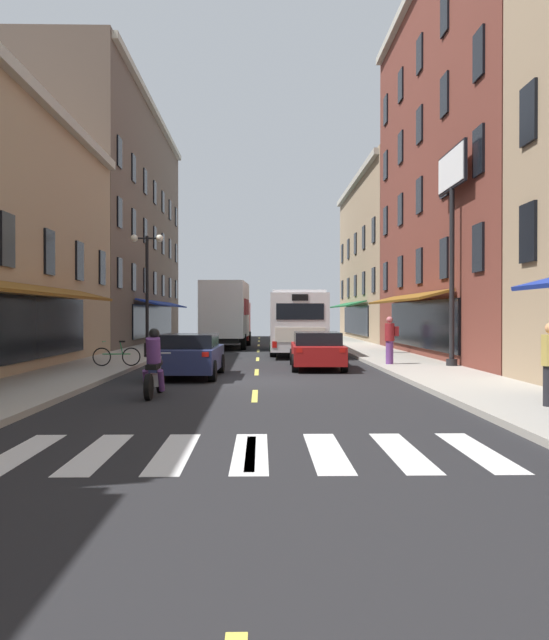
{
  "coord_description": "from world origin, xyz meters",
  "views": [
    {
      "loc": [
        0.15,
        -19.34,
        1.99
      ],
      "look_at": [
        0.78,
        10.67,
        1.74
      ],
      "focal_mm": 36.39,
      "sensor_mm": 36.0,
      "label": 1
    }
  ],
  "objects_px": {
    "box_truck": "(227,314)",
    "sedan_mid": "(189,355)",
    "billboard_sign": "(452,199)",
    "pedestrian_mid": "(390,336)",
    "motorcycle_rider": "(154,367)",
    "street_lamp_twin": "(147,289)",
    "transit_bus": "(296,322)",
    "sedan_near": "(317,350)",
    "bicycle_near": "(117,356)",
    "pedestrian_near": "(390,339)"
  },
  "relations": [
    {
      "from": "box_truck",
      "to": "sedan_mid",
      "type": "bearing_deg",
      "value": -90.89
    },
    {
      "from": "billboard_sign",
      "to": "pedestrian_mid",
      "type": "xyz_separation_m",
      "value": [
        -0.62,
        8.0,
        -5.23
      ]
    },
    {
      "from": "sedan_mid",
      "to": "motorcycle_rider",
      "type": "bearing_deg",
      "value": -93.56
    },
    {
      "from": "billboard_sign",
      "to": "street_lamp_twin",
      "type": "xyz_separation_m",
      "value": [
        -11.88,
        5.12,
        -3.08
      ]
    },
    {
      "from": "transit_bus",
      "to": "street_lamp_twin",
      "type": "relative_size",
      "value": 2.1
    },
    {
      "from": "sedan_near",
      "to": "pedestrian_mid",
      "type": "height_order",
      "value": "pedestrian_mid"
    },
    {
      "from": "billboard_sign",
      "to": "sedan_near",
      "type": "bearing_deg",
      "value": 173.57
    },
    {
      "from": "motorcycle_rider",
      "to": "bicycle_near",
      "type": "height_order",
      "value": "motorcycle_rider"
    },
    {
      "from": "box_truck",
      "to": "pedestrian_near",
      "type": "xyz_separation_m",
      "value": [
        6.84,
        -14.29,
        -0.91
      ]
    },
    {
      "from": "sedan_near",
      "to": "bicycle_near",
      "type": "bearing_deg",
      "value": -176.57
    },
    {
      "from": "billboard_sign",
      "to": "pedestrian_mid",
      "type": "height_order",
      "value": "billboard_sign"
    },
    {
      "from": "box_truck",
      "to": "bicycle_near",
      "type": "xyz_separation_m",
      "value": [
        -3.18,
        -15.04,
        -1.49
      ]
    },
    {
      "from": "billboard_sign",
      "to": "sedan_near",
      "type": "height_order",
      "value": "billboard_sign"
    },
    {
      "from": "pedestrian_near",
      "to": "pedestrian_mid",
      "type": "height_order",
      "value": "pedestrian_near"
    },
    {
      "from": "pedestrian_near",
      "to": "street_lamp_twin",
      "type": "bearing_deg",
      "value": 53.84
    },
    {
      "from": "sedan_mid",
      "to": "billboard_sign",
      "type": "bearing_deg",
      "value": 16.19
    },
    {
      "from": "bicycle_near",
      "to": "pedestrian_mid",
      "type": "distance_m",
      "value": 13.93
    },
    {
      "from": "sedan_near",
      "to": "motorcycle_rider",
      "type": "relative_size",
      "value": 2.31
    },
    {
      "from": "billboard_sign",
      "to": "pedestrian_near",
      "type": "height_order",
      "value": "billboard_sign"
    },
    {
      "from": "billboard_sign",
      "to": "street_lamp_twin",
      "type": "relative_size",
      "value": 1.46
    },
    {
      "from": "sedan_mid",
      "to": "bicycle_near",
      "type": "height_order",
      "value": "sedan_mid"
    },
    {
      "from": "street_lamp_twin",
      "to": "motorcycle_rider",
      "type": "bearing_deg",
      "value": -79.3
    },
    {
      "from": "pedestrian_mid",
      "to": "street_lamp_twin",
      "type": "relative_size",
      "value": 0.3
    },
    {
      "from": "sedan_mid",
      "to": "street_lamp_twin",
      "type": "distance_m",
      "value": 8.58
    },
    {
      "from": "billboard_sign",
      "to": "pedestrian_mid",
      "type": "distance_m",
      "value": 9.58
    },
    {
      "from": "box_truck",
      "to": "sedan_mid",
      "type": "relative_size",
      "value": 1.94
    },
    {
      "from": "pedestrian_near",
      "to": "street_lamp_twin",
      "type": "xyz_separation_m",
      "value": [
        -9.81,
        4.26,
        2.01
      ]
    },
    {
      "from": "billboard_sign",
      "to": "motorcycle_rider",
      "type": "distance_m",
      "value": 13.28
    },
    {
      "from": "bicycle_near",
      "to": "billboard_sign",
      "type": "bearing_deg",
      "value": -0.53
    },
    {
      "from": "sedan_mid",
      "to": "pedestrian_near",
      "type": "relative_size",
      "value": 2.4
    },
    {
      "from": "transit_bus",
      "to": "street_lamp_twin",
      "type": "bearing_deg",
      "value": -143.72
    },
    {
      "from": "sedan_near",
      "to": "bicycle_near",
      "type": "xyz_separation_m",
      "value": [
        -7.25,
        -0.43,
        -0.19
      ]
    },
    {
      "from": "bicycle_near",
      "to": "street_lamp_twin",
      "type": "bearing_deg",
      "value": 87.56
    },
    {
      "from": "transit_bus",
      "to": "motorcycle_rider",
      "type": "height_order",
      "value": "transit_bus"
    },
    {
      "from": "motorcycle_rider",
      "to": "pedestrian_mid",
      "type": "xyz_separation_m",
      "value": [
        8.86,
        15.52,
        0.24
      ]
    },
    {
      "from": "sedan_near",
      "to": "pedestrian_mid",
      "type": "relative_size",
      "value": 3.03
    },
    {
      "from": "transit_bus",
      "to": "motorcycle_rider",
      "type": "xyz_separation_m",
      "value": [
        -4.41,
        -17.63,
        -0.91
      ]
    },
    {
      "from": "box_truck",
      "to": "motorcycle_rider",
      "type": "relative_size",
      "value": 3.99
    },
    {
      "from": "sedan_mid",
      "to": "pedestrian_mid",
      "type": "distance_m",
      "value": 13.68
    },
    {
      "from": "motorcycle_rider",
      "to": "bicycle_near",
      "type": "bearing_deg",
      "value": 108.84
    },
    {
      "from": "transit_bus",
      "to": "pedestrian_mid",
      "type": "relative_size",
      "value": 7.12
    },
    {
      "from": "bicycle_near",
      "to": "motorcycle_rider",
      "type": "bearing_deg",
      "value": -71.16
    },
    {
      "from": "motorcycle_rider",
      "to": "pedestrian_near",
      "type": "xyz_separation_m",
      "value": [
        7.42,
        8.38,
        0.37
      ]
    },
    {
      "from": "pedestrian_near",
      "to": "street_lamp_twin",
      "type": "height_order",
      "value": "street_lamp_twin"
    },
    {
      "from": "box_truck",
      "to": "bicycle_near",
      "type": "bearing_deg",
      "value": -101.93
    },
    {
      "from": "transit_bus",
      "to": "pedestrian_mid",
      "type": "distance_m",
      "value": 4.98
    },
    {
      "from": "billboard_sign",
      "to": "pedestrian_near",
      "type": "xyz_separation_m",
      "value": [
        -2.07,
        0.86,
        -5.09
      ]
    },
    {
      "from": "pedestrian_near",
      "to": "bicycle_near",
      "type": "bearing_deg",
      "value": 81.61
    },
    {
      "from": "transit_bus",
      "to": "street_lamp_twin",
      "type": "distance_m",
      "value": 8.56
    },
    {
      "from": "billboard_sign",
      "to": "motorcycle_rider",
      "type": "relative_size",
      "value": 3.77
    }
  ]
}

